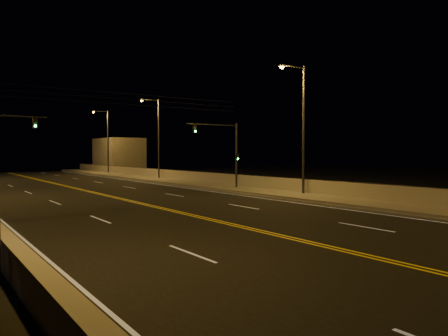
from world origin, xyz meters
TOP-DOWN VIEW (x-y plane):
  - road at (0.00, 20.00)m, footprint 18.00×120.00m
  - sidewalk at (10.80, 20.00)m, footprint 3.60×120.00m
  - curb at (8.93, 20.00)m, footprint 0.14×120.00m
  - parapet_wall at (12.45, 20.00)m, footprint 0.30×120.00m
  - distant_building_right at (16.50, 71.34)m, footprint 6.00×10.00m
  - parapet_rail at (12.45, 20.00)m, footprint 0.06×120.00m
  - lane_markings at (0.00, 19.93)m, footprint 17.32×116.00m
  - streetlight_1 at (11.54, 21.68)m, footprint 2.55×0.28m
  - streetlight_2 at (11.54, 46.02)m, footprint 2.55×0.28m
  - streetlight_3 at (11.54, 63.53)m, footprint 2.55×0.28m
  - streetlight_4 at (-9.94, 10.76)m, footprint 2.55×0.28m
  - traffic_signal_right at (9.98, 29.08)m, footprint 5.11×0.31m
  - overhead_wires at (0.00, 29.50)m, footprint 22.00×0.03m

SIDE VIEW (x-z plane):
  - road at x=0.00m, z-range 0.00..0.02m
  - lane_markings at x=0.00m, z-range 0.02..0.02m
  - curb at x=8.93m, z-range 0.00..0.15m
  - sidewalk at x=10.80m, z-range 0.00..0.30m
  - parapet_wall at x=12.45m, z-range 0.30..1.30m
  - parapet_rail at x=12.45m, z-range 1.30..1.36m
  - distant_building_right at x=16.50m, z-range 0.00..5.85m
  - traffic_signal_right at x=9.98m, z-range 0.80..6.72m
  - streetlight_1 at x=11.54m, z-range 0.72..10.53m
  - streetlight_2 at x=11.54m, z-range 0.72..10.53m
  - streetlight_3 at x=11.54m, z-range 0.72..10.53m
  - streetlight_4 at x=-9.94m, z-range 0.72..10.53m
  - overhead_wires at x=0.00m, z-range 6.98..7.81m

